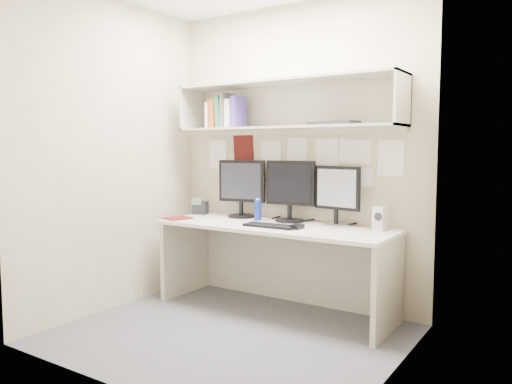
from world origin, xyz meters
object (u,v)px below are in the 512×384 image
Objects in this scene: keyboard at (271,226)px; speaker at (380,218)px; maroon_notebook at (178,218)px; monitor_right at (337,194)px; monitor_left at (242,187)px; desk at (275,268)px; desk_phone at (200,208)px; monitor_center at (290,189)px.

speaker is at bearing 21.65° from keyboard.
keyboard reaches higher than maroon_notebook.
monitor_right is 0.60m from keyboard.
monitor_left is at bearing -170.24° from monitor_right.
speaker is (1.31, -0.02, -0.19)m from monitor_left.
speaker reaches higher than maroon_notebook.
desk_phone is at bearing 169.31° from desk.
keyboard is (0.53, -0.36, -0.27)m from monitor_left.
monitor_right is (0.94, 0.00, -0.02)m from monitor_left.
keyboard is at bearing -36.89° from desk_phone.
speaker is at bearing 6.16° from monitor_right.
monitor_right is 0.41m from speaker.
monitor_right is (0.45, 0.22, 0.63)m from desk.
monitor_center is at bearing -170.23° from monitor_right.
keyboard reaches higher than desk.
monitor_right is 3.01× the size of desk_phone.
monitor_center is at bearing 38.65° from maroon_notebook.
monitor_left is (-0.48, 0.22, 0.64)m from desk.
speaker is (0.37, -0.02, -0.17)m from monitor_right.
monitor_left is 0.51m from desk_phone.
speaker is 0.83× the size of maroon_notebook.
desk_phone is at bearing 175.03° from monitor_left.
speaker is (0.78, 0.33, 0.08)m from keyboard.
desk_phone is (-0.94, 0.18, 0.43)m from desk.
maroon_notebook is (-1.35, -0.41, -0.26)m from monitor_right.
monitor_center is 1.04m from maroon_notebook.
monitor_left is 2.35× the size of maroon_notebook.
speaker is at bearing -5.06° from monitor_center.
monitor_center is (0.51, -0.00, 0.00)m from monitor_left.
keyboard is at bearing -145.95° from speaker.
monitor_center is at bearing 84.33° from desk.
desk_phone is at bearing -168.53° from monitor_right.
monitor_right is at bearing 31.41° from maroon_notebook.
speaker reaches higher than desk_phone.
desk is at bearing -99.08° from monitor_center.
monitor_right is 2.64× the size of speaker.
desk is 0.83m from monitor_left.
monitor_left is at bearing 59.64° from maroon_notebook.
monitor_left is at bearing 144.66° from keyboard.
monitor_center is 2.85× the size of speaker.
desk is 10.89× the size of speaker.
desk is 0.40m from keyboard.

